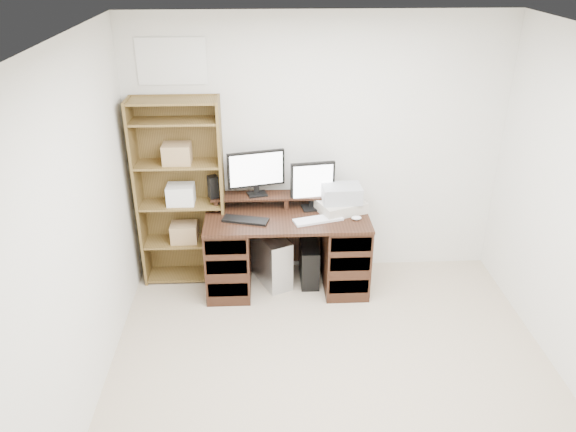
{
  "coord_description": "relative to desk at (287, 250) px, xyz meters",
  "views": [
    {
      "loc": [
        -0.51,
        -2.96,
        3.03
      ],
      "look_at": [
        -0.3,
        1.43,
        0.85
      ],
      "focal_mm": 35.0,
      "sensor_mm": 36.0,
      "label": 1
    }
  ],
  "objects": [
    {
      "name": "basket",
      "position": [
        0.51,
        0.07,
        0.54
      ],
      "size": [
        0.36,
        0.27,
        0.15
      ],
      "primitive_type": "cube",
      "rotation": [
        0.0,
        0.0,
        0.05
      ],
      "color": "#A3A8AE",
      "rests_on": "printer"
    },
    {
      "name": "speaker",
      "position": [
        -0.67,
        0.17,
        0.59
      ],
      "size": [
        0.11,
        0.11,
        0.21
      ],
      "primitive_type": "cube",
      "rotation": [
        0.0,
        0.0,
        0.42
      ],
      "color": "black",
      "rests_on": "riser_shelf"
    },
    {
      "name": "mouse",
      "position": [
        0.62,
        -0.12,
        0.38
      ],
      "size": [
        0.11,
        0.09,
        0.04
      ],
      "primitive_type": "ellipsoid",
      "rotation": [
        0.0,
        0.0,
        0.32
      ],
      "color": "white",
      "rests_on": "desk"
    },
    {
      "name": "printer",
      "position": [
        0.51,
        0.07,
        0.41
      ],
      "size": [
        0.49,
        0.44,
        0.1
      ],
      "primitive_type": "cube",
      "rotation": [
        0.0,
        0.0,
        0.38
      ],
      "color": "#B4AC9D",
      "rests_on": "desk"
    },
    {
      "name": "keyboard_white",
      "position": [
        0.28,
        -0.12,
        0.37
      ],
      "size": [
        0.47,
        0.25,
        0.02
      ],
      "primitive_type": "cube",
      "rotation": [
        0.0,
        0.0,
        0.28
      ],
      "color": "silver",
      "rests_on": "desk"
    },
    {
      "name": "monitor_wide",
      "position": [
        -0.27,
        0.22,
        0.72
      ],
      "size": [
        0.53,
        0.18,
        0.42
      ],
      "rotation": [
        0.0,
        0.0,
        0.23
      ],
      "color": "black",
      "rests_on": "riser_shelf"
    },
    {
      "name": "tower_silver",
      "position": [
        -0.15,
        0.07,
        -0.14
      ],
      "size": [
        0.41,
        0.55,
        0.5
      ],
      "primitive_type": "cube",
      "rotation": [
        0.0,
        0.0,
        0.43
      ],
      "color": "#B4B6BB",
      "rests_on": "ground"
    },
    {
      "name": "riser_shelf",
      "position": [
        -0.0,
        0.21,
        0.45
      ],
      "size": [
        1.4,
        0.22,
        0.12
      ],
      "color": "black",
      "rests_on": "desk"
    },
    {
      "name": "room",
      "position": [
        0.3,
        -1.64,
        0.86
      ],
      "size": [
        3.54,
        4.04,
        2.54
      ],
      "color": "#BEAC90",
      "rests_on": "ground"
    },
    {
      "name": "monitor_small",
      "position": [
        0.25,
        0.15,
        0.61
      ],
      "size": [
        0.41,
        0.18,
        0.45
      ],
      "rotation": [
        0.0,
        0.0,
        0.14
      ],
      "color": "black",
      "rests_on": "desk"
    },
    {
      "name": "bookshelf",
      "position": [
        -0.98,
        0.21,
        0.53
      ],
      "size": [
        0.8,
        0.3,
        1.8
      ],
      "color": "brown",
      "rests_on": "ground"
    },
    {
      "name": "keyboard_black",
      "position": [
        -0.38,
        -0.1,
        0.37
      ],
      "size": [
        0.43,
        0.24,
        0.02
      ],
      "primitive_type": "cube",
      "rotation": [
        0.0,
        0.0,
        -0.26
      ],
      "color": "black",
      "rests_on": "desk"
    },
    {
      "name": "desk",
      "position": [
        0.0,
        0.0,
        0.0
      ],
      "size": [
        1.5,
        0.7,
        0.75
      ],
      "color": "black",
      "rests_on": "ground"
    },
    {
      "name": "tower_black",
      "position": [
        0.22,
        0.06,
        -0.19
      ],
      "size": [
        0.17,
        0.4,
        0.4
      ],
      "rotation": [
        0.0,
        0.0,
        -0.0
      ],
      "color": "black",
      "rests_on": "ground"
    }
  ]
}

